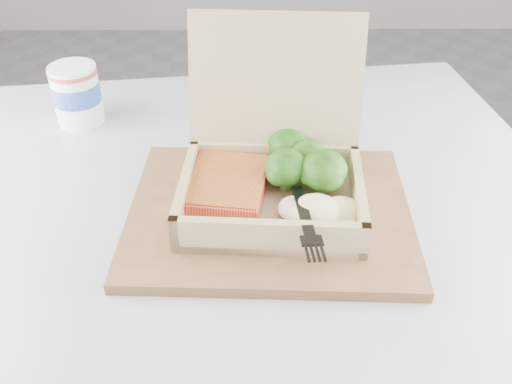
{
  "coord_description": "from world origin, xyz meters",
  "views": [
    {
      "loc": [
        -0.6,
        -1.11,
        1.16
      ],
      "look_at": [
        -0.6,
        -0.6,
        0.78
      ],
      "focal_mm": 40.0,
      "sensor_mm": 36.0,
      "label": 1
    }
  ],
  "objects_px": {
    "cafe_table": "(254,326)",
    "takeout_container": "(273,160)",
    "serving_tray": "(270,213)",
    "paper_cup": "(76,93)"
  },
  "relations": [
    {
      "from": "cafe_table",
      "to": "serving_tray",
      "type": "bearing_deg",
      "value": 9.36
    },
    {
      "from": "cafe_table",
      "to": "serving_tray",
      "type": "relative_size",
      "value": 2.76
    },
    {
      "from": "cafe_table",
      "to": "paper_cup",
      "type": "bearing_deg",
      "value": 137.47
    },
    {
      "from": "cafe_table",
      "to": "serving_tray",
      "type": "distance_m",
      "value": 0.2
    },
    {
      "from": "takeout_container",
      "to": "paper_cup",
      "type": "bearing_deg",
      "value": 147.78
    },
    {
      "from": "takeout_container",
      "to": "paper_cup",
      "type": "xyz_separation_m",
      "value": [
        -0.28,
        0.2,
        -0.01
      ]
    },
    {
      "from": "serving_tray",
      "to": "paper_cup",
      "type": "distance_m",
      "value": 0.37
    },
    {
      "from": "cafe_table",
      "to": "takeout_container",
      "type": "distance_m",
      "value": 0.25
    },
    {
      "from": "cafe_table",
      "to": "paper_cup",
      "type": "xyz_separation_m",
      "value": [
        -0.26,
        0.24,
        0.24
      ]
    },
    {
      "from": "cafe_table",
      "to": "takeout_container",
      "type": "xyz_separation_m",
      "value": [
        0.02,
        0.03,
        0.25
      ]
    }
  ]
}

